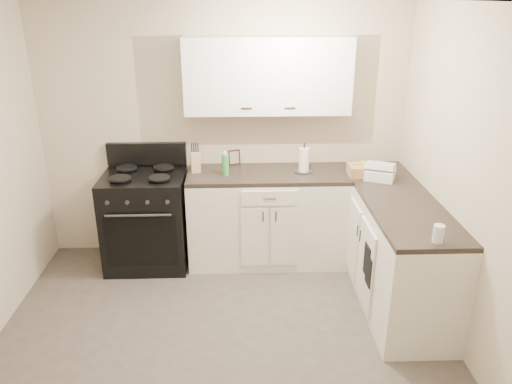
{
  "coord_description": "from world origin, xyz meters",
  "views": [
    {
      "loc": [
        0.14,
        -3.04,
        2.54
      ],
      "look_at": [
        0.29,
        0.85,
        1.0
      ],
      "focal_mm": 35.0,
      "sensor_mm": 36.0,
      "label": 1
    }
  ],
  "objects_px": {
    "countertop_grill": "(380,174)",
    "knife_block": "(196,162)",
    "stove": "(147,221)",
    "wicker_basket": "(365,170)",
    "paper_towel": "(304,160)"
  },
  "relations": [
    {
      "from": "countertop_grill",
      "to": "knife_block",
      "type": "bearing_deg",
      "value": -164.84
    },
    {
      "from": "stove",
      "to": "wicker_basket",
      "type": "height_order",
      "value": "wicker_basket"
    },
    {
      "from": "wicker_basket",
      "to": "countertop_grill",
      "type": "relative_size",
      "value": 1.18
    },
    {
      "from": "paper_towel",
      "to": "wicker_basket",
      "type": "xyz_separation_m",
      "value": [
        0.57,
        -0.12,
        -0.07
      ]
    },
    {
      "from": "stove",
      "to": "countertop_grill",
      "type": "distance_m",
      "value": 2.3
    },
    {
      "from": "wicker_basket",
      "to": "countertop_grill",
      "type": "distance_m",
      "value": 0.16
    },
    {
      "from": "knife_block",
      "to": "countertop_grill",
      "type": "distance_m",
      "value": 1.75
    },
    {
      "from": "knife_block",
      "to": "paper_towel",
      "type": "height_order",
      "value": "paper_towel"
    },
    {
      "from": "wicker_basket",
      "to": "paper_towel",
      "type": "bearing_deg",
      "value": 168.26
    },
    {
      "from": "stove",
      "to": "paper_towel",
      "type": "height_order",
      "value": "paper_towel"
    },
    {
      "from": "knife_block",
      "to": "countertop_grill",
      "type": "bearing_deg",
      "value": -20.51
    },
    {
      "from": "stove",
      "to": "wicker_basket",
      "type": "distance_m",
      "value": 2.18
    },
    {
      "from": "knife_block",
      "to": "wicker_basket",
      "type": "height_order",
      "value": "knife_block"
    },
    {
      "from": "stove",
      "to": "paper_towel",
      "type": "relative_size",
      "value": 3.96
    },
    {
      "from": "countertop_grill",
      "to": "stove",
      "type": "bearing_deg",
      "value": -161.11
    }
  ]
}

